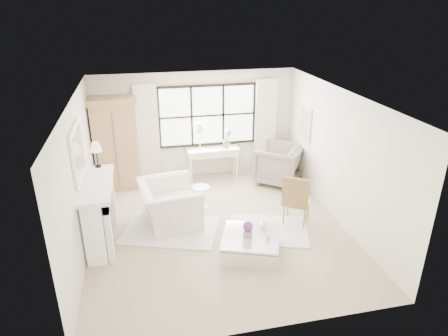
{
  "coord_description": "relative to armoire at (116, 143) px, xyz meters",
  "views": [
    {
      "loc": [
        -1.38,
        -6.81,
        4.3
      ],
      "look_at": [
        0.17,
        0.2,
        1.24
      ],
      "focal_mm": 32.0,
      "sensor_mm": 36.0,
      "label": 1
    }
  ],
  "objects": [
    {
      "name": "pillar_candle",
      "position": [
        2.64,
        -3.6,
        -0.7
      ],
      "size": [
        0.08,
        0.08,
        0.12
      ],
      "primitive_type": "cylinder",
      "color": "beige",
      "rests_on": "coffee_table"
    },
    {
      "name": "curtain_left",
      "position": [
        0.77,
        0.18,
        0.1
      ],
      "size": [
        0.55,
        0.1,
        2.47
      ],
      "primitive_type": "cube",
      "color": "beige",
      "rests_on": "ground"
    },
    {
      "name": "mantel_lamp",
      "position": [
        -0.27,
        -1.73,
        0.51
      ],
      "size": [
        0.22,
        0.22,
        0.51
      ],
      "color": "black",
      "rests_on": "fireplace"
    },
    {
      "name": "art_canvas",
      "position": [
        4.42,
        -0.77,
        0.41
      ],
      "size": [
        0.01,
        0.52,
        0.72
      ],
      "primitive_type": "cube",
      "color": "#B9A88F",
      "rests_on": "wall_right"
    },
    {
      "name": "orchid_plant",
      "position": [
        2.72,
        0.03,
        -0.1
      ],
      "size": [
        0.27,
        0.22,
        0.47
      ],
      "primitive_type": "imported",
      "rotation": [
        0.0,
        0.0,
        0.04
      ],
      "color": "#607C52",
      "rests_on": "console_table"
    },
    {
      "name": "planter_box",
      "position": [
        2.31,
        -3.42,
        -0.7
      ],
      "size": [
        0.2,
        0.2,
        0.12
      ],
      "primitive_type": "cube",
      "rotation": [
        0.0,
        0.0,
        -0.33
      ],
      "color": "gray",
      "rests_on": "coffee_table"
    },
    {
      "name": "coffee_table",
      "position": [
        2.37,
        -3.43,
        -0.96
      ],
      "size": [
        1.28,
        1.28,
        0.38
      ],
      "rotation": [
        0.0,
        0.0,
        -0.35
      ],
      "color": "white",
      "rests_on": "floor"
    },
    {
      "name": "console_table",
      "position": [
        2.35,
        0.03,
        -0.74
      ],
      "size": [
        1.31,
        0.49,
        0.8
      ],
      "rotation": [
        0.0,
        0.0,
        0.03
      ],
      "color": "white",
      "rests_on": "floor"
    },
    {
      "name": "art_frame",
      "position": [
        4.44,
        -0.77,
        0.41
      ],
      "size": [
        0.04,
        0.62,
        0.82
      ],
      "primitive_type": "cube",
      "color": "silver",
      "rests_on": "wall_right"
    },
    {
      "name": "floor",
      "position": [
        1.97,
        -2.47,
        -1.14
      ],
      "size": [
        5.5,
        5.5,
        0.0
      ],
      "primitive_type": "plane",
      "color": "tan",
      "rests_on": "ground"
    },
    {
      "name": "wall_back",
      "position": [
        1.97,
        0.28,
        0.21
      ],
      "size": [
        5.0,
        0.0,
        5.0
      ],
      "primitive_type": "plane",
      "rotation": [
        1.57,
        0.0,
        0.0
      ],
      "color": "silver",
      "rests_on": "ground"
    },
    {
      "name": "armoire",
      "position": [
        0.0,
        0.0,
        0.0
      ],
      "size": [
        1.15,
        0.75,
        2.24
      ],
      "rotation": [
        0.0,
        0.0,
        0.04
      ],
      "color": "tan",
      "rests_on": "floor"
    },
    {
      "name": "mirror_frame",
      "position": [
        -0.5,
        -2.47,
        0.7
      ],
      "size": [
        0.05,
        1.15,
        0.95
      ],
      "primitive_type": "cube",
      "color": "white",
      "rests_on": "wall_left"
    },
    {
      "name": "club_armchair",
      "position": [
        1.05,
        -1.99,
        -0.71
      ],
      "size": [
        1.28,
        1.43,
        0.85
      ],
      "primitive_type": "imported",
      "rotation": [
        0.0,
        0.0,
        1.68
      ],
      "color": "white",
      "rests_on": "floor"
    },
    {
      "name": "ceiling",
      "position": [
        1.97,
        -2.47,
        1.56
      ],
      "size": [
        5.5,
        5.5,
        0.0
      ],
      "primitive_type": "plane",
      "rotation": [
        3.14,
        0.0,
        0.0
      ],
      "color": "white",
      "rests_on": "ground"
    },
    {
      "name": "window_frame",
      "position": [
        2.27,
        0.25,
        0.46
      ],
      "size": [
        2.5,
        0.04,
        1.5
      ],
      "primitive_type": null,
      "color": "black",
      "rests_on": "wall_back"
    },
    {
      "name": "wall_right",
      "position": [
        4.47,
        -2.47,
        0.21
      ],
      "size": [
        0.0,
        5.5,
        5.5
      ],
      "primitive_type": "plane",
      "rotation": [
        1.57,
        0.0,
        -1.57
      ],
      "color": "white",
      "rests_on": "ground"
    },
    {
      "name": "rug_right",
      "position": [
        2.94,
        -2.76,
        -1.13
      ],
      "size": [
        1.83,
        1.57,
        0.03
      ],
      "primitive_type": "cube",
      "rotation": [
        0.0,
        0.0,
        -0.3
      ],
      "color": "white",
      "rests_on": "floor"
    },
    {
      "name": "wingback_chair",
      "position": [
        3.91,
        -0.6,
        -0.66
      ],
      "size": [
        1.48,
        1.48,
        0.97
      ],
      "primitive_type": "imported",
      "rotation": [
        0.0,
        0.0,
        -2.25
      ],
      "color": "gray",
      "rests_on": "floor"
    },
    {
      "name": "rug_left",
      "position": [
        1.03,
        -2.32,
        -1.12
      ],
      "size": [
        2.15,
        1.82,
        0.03
      ],
      "primitive_type": "cube",
      "rotation": [
        0.0,
        0.0,
        -0.33
      ],
      "color": "silver",
      "rests_on": "floor"
    },
    {
      "name": "planter_flowers",
      "position": [
        2.31,
        -3.42,
        -0.55
      ],
      "size": [
        0.18,
        0.18,
        0.18
      ],
      "primitive_type": "sphere",
      "color": "#5C2D71",
      "rests_on": "planter_box"
    },
    {
      "name": "wall_front",
      "position": [
        1.97,
        -5.22,
        0.21
      ],
      "size": [
        5.0,
        0.0,
        5.0
      ],
      "primitive_type": "plane",
      "rotation": [
        -1.57,
        0.0,
        0.0
      ],
      "color": "white",
      "rests_on": "ground"
    },
    {
      "name": "curtain_rod",
      "position": [
        2.27,
        0.2,
        1.33
      ],
      "size": [
        3.3,
        0.04,
        0.04
      ],
      "primitive_type": "cylinder",
      "rotation": [
        0.0,
        1.57,
        0.0
      ],
      "color": "#C19343",
      "rests_on": "wall_back"
    },
    {
      "name": "french_chair",
      "position": [
        3.58,
        -2.58,
        -0.83
      ],
      "size": [
        0.67,
        0.67,
        1.08
      ],
      "rotation": [
        0.0,
        0.0,
        2.55
      ],
      "color": "olive",
      "rests_on": "floor"
    },
    {
      "name": "side_table",
      "position": [
        1.78,
        -1.51,
        -0.81
      ],
      "size": [
        0.4,
        0.4,
        0.51
      ],
      "color": "white",
      "rests_on": "floor"
    },
    {
      "name": "curtain_right",
      "position": [
        3.77,
        0.18,
        0.1
      ],
      "size": [
        0.55,
        0.1,
        2.47
      ],
      "primitive_type": "cube",
      "color": "white",
      "rests_on": "ground"
    },
    {
      "name": "mirror_glass",
      "position": [
        -0.47,
        -2.47,
        0.7
      ],
      "size": [
        0.02,
        1.0,
        0.8
      ],
      "primitive_type": "cube",
      "color": "#B7BBC3",
      "rests_on": "wall_left"
    },
    {
      "name": "window_pane",
      "position": [
        2.27,
        0.26,
        0.46
      ],
      "size": [
        2.4,
        0.02,
        1.5
      ],
      "primitive_type": "cube",
      "color": "white",
      "rests_on": "wall_back"
    },
    {
      "name": "coffee_vase",
      "position": [
        2.66,
        -3.24,
        -0.68
      ],
      "size": [
        0.17,
        0.17,
        0.17
      ],
      "primitive_type": "imported",
      "rotation": [
        0.0,
        0.0,
        0.05
      ],
      "color": "white",
      "rests_on": "coffee_table"
    },
    {
      "name": "wall_left",
      "position": [
        -0.53,
        -2.47,
        0.21
      ],
      "size": [
        0.0,
        5.5,
        5.5
      ],
      "primitive_type": "plane",
      "rotation": [
        1.57,
        0.0,
        1.57
      ],
      "color": "beige",
      "rests_on": "ground"
    },
    {
      "name": "console_lamp",
      "position": [
        2.02,
        0.02,
        0.22
      ],
      "size": [
        0.28,
        0.28,
        0.69
      ],
      "color": "#C28C43",
      "rests_on": "console_table"
    },
    {
      "name": "fireplace",
      "position": [
        -0.3,
        -2.47,
        -0.49
      ],
      "size": [
        0.58,
        1.66,
        1.26
      ],
      "color": "white",
      "rests_on": "ground"
    }
  ]
}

